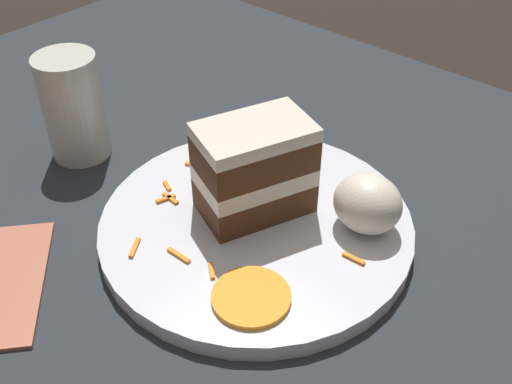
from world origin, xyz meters
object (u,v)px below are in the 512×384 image
cream_dollop (368,203)px  orange_garnish (251,297)px  drinking_glass (75,114)px  plate (256,225)px  cake_slice (254,169)px

cream_dollop → orange_garnish: cream_dollop is taller
orange_garnish → drinking_glass: 0.30m
plate → drinking_glass: (-0.24, -0.03, 0.04)m
cake_slice → cream_dollop: cake_slice is taller
plate → orange_garnish: size_ratio=4.50×
orange_garnish → cake_slice: bearing=130.0°
cream_dollop → drinking_glass: 0.33m
plate → cream_dollop: size_ratio=4.60×
cream_dollop → drinking_glass: bearing=-164.5°
plate → cake_slice: cake_slice is taller
plate → orange_garnish: 0.10m
cake_slice → drinking_glass: (-0.22, -0.04, -0.01)m
cream_dollop → orange_garnish: bearing=-98.3°
orange_garnish → plate: bearing=129.0°
orange_garnish → drinking_glass: bearing=170.8°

